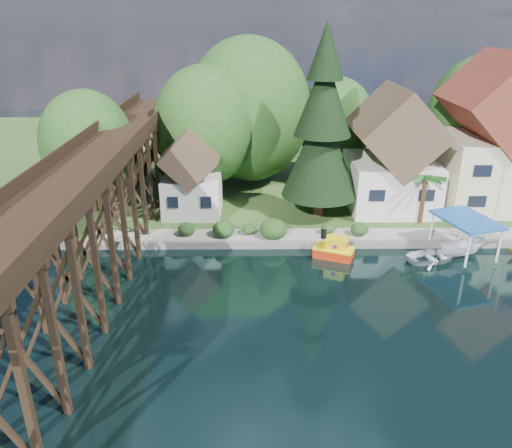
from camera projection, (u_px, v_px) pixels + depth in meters
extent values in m
plane|color=black|center=(340.00, 301.00, 32.22)|extent=(140.00, 140.00, 0.00)
cube|color=#2C4F1F|center=(296.00, 158.00, 63.45)|extent=(140.00, 52.00, 0.50)
cube|color=slate|center=(374.00, 244.00, 39.51)|extent=(60.00, 0.40, 0.62)
cube|color=gray|center=(395.00, 235.00, 40.64)|extent=(50.00, 2.60, 0.06)
cube|color=black|center=(16.00, 342.00, 21.68)|extent=(4.00, 0.36, 8.00)
cube|color=black|center=(44.00, 302.00, 24.63)|extent=(4.00, 0.36, 8.00)
cube|color=black|center=(66.00, 271.00, 27.58)|extent=(4.00, 0.36, 8.00)
cube|color=black|center=(84.00, 247.00, 30.52)|extent=(4.00, 0.36, 8.00)
cube|color=black|center=(99.00, 226.00, 33.47)|extent=(4.00, 0.36, 8.00)
cube|color=black|center=(111.00, 209.00, 36.42)|extent=(4.00, 0.36, 8.00)
cube|color=black|center=(122.00, 194.00, 39.37)|extent=(4.00, 0.36, 8.00)
cube|color=black|center=(131.00, 182.00, 42.32)|extent=(4.00, 0.36, 8.00)
cube|color=black|center=(138.00, 171.00, 45.26)|extent=(4.00, 0.36, 8.00)
cube|color=black|center=(145.00, 161.00, 48.21)|extent=(4.00, 0.36, 8.00)
cube|color=black|center=(151.00, 153.00, 51.16)|extent=(4.00, 0.36, 8.00)
cube|color=black|center=(157.00, 145.00, 54.11)|extent=(4.00, 0.36, 8.00)
cube|color=black|center=(78.00, 156.00, 34.46)|extent=(0.35, 44.00, 0.35)
cube|color=black|center=(128.00, 156.00, 34.49)|extent=(0.35, 44.00, 0.35)
cube|color=black|center=(103.00, 152.00, 34.36)|extent=(4.00, 44.00, 0.30)
cube|color=black|center=(72.00, 144.00, 34.13)|extent=(0.12, 44.00, 0.80)
cube|color=black|center=(131.00, 144.00, 34.16)|extent=(0.12, 44.00, 0.80)
cube|color=silver|center=(389.00, 183.00, 45.96)|extent=(7.50, 8.00, 4.50)
cube|color=brown|center=(395.00, 130.00, 44.03)|extent=(7.64, 8.64, 7.64)
cube|color=black|center=(377.00, 196.00, 42.13)|extent=(1.35, 0.08, 1.00)
cube|color=black|center=(427.00, 195.00, 42.17)|extent=(1.35, 0.08, 1.00)
cube|color=beige|center=(486.00, 171.00, 46.11)|extent=(8.50, 8.50, 6.50)
cube|color=maroon|center=(499.00, 102.00, 43.65)|extent=(8.65, 9.18, 8.65)
cube|color=black|center=(481.00, 182.00, 42.01)|extent=(1.53, 0.08, 1.00)
cube|color=silver|center=(193.00, 194.00, 44.61)|extent=(5.00, 5.00, 3.50)
cube|color=brown|center=(191.00, 156.00, 43.23)|extent=(5.09, 5.40, 5.09)
cube|color=black|center=(173.00, 202.00, 42.19)|extent=(0.90, 0.08, 1.00)
cube|color=black|center=(206.00, 202.00, 42.21)|extent=(0.90, 0.08, 1.00)
cylinder|color=#382314|center=(208.00, 174.00, 48.57)|extent=(0.50, 0.50, 4.50)
ellipsoid|color=#234B1A|center=(206.00, 125.00, 46.72)|extent=(4.40, 4.40, 5.06)
cylinder|color=#382314|center=(249.00, 161.00, 52.20)|extent=(0.50, 0.50, 4.95)
ellipsoid|color=#234B1A|center=(248.00, 110.00, 50.17)|extent=(5.00, 5.00, 5.75)
cylinder|color=#382314|center=(333.00, 162.00, 53.38)|extent=(0.50, 0.50, 4.05)
ellipsoid|color=#234B1A|center=(335.00, 122.00, 51.72)|extent=(4.00, 4.00, 4.60)
cylinder|color=#382314|center=(472.00, 159.00, 53.43)|extent=(0.50, 0.50, 4.50)
ellipsoid|color=#234B1A|center=(480.00, 115.00, 51.58)|extent=(4.60, 4.60, 5.29)
cylinder|color=#382314|center=(93.00, 190.00, 44.88)|extent=(0.50, 0.50, 4.05)
ellipsoid|color=#234B1A|center=(87.00, 143.00, 43.22)|extent=(4.00, 4.00, 4.60)
ellipsoid|color=#1B3B15|center=(223.00, 228.00, 40.14)|extent=(1.98, 1.98, 1.53)
ellipsoid|color=#1B3B15|center=(248.00, 228.00, 40.50)|extent=(1.54, 1.54, 1.19)
ellipsoid|color=#1B3B15|center=(273.00, 227.00, 39.95)|extent=(2.20, 2.20, 1.70)
ellipsoid|color=#1B3B15|center=(187.00, 228.00, 40.33)|extent=(1.76, 1.76, 1.36)
ellipsoid|color=#1B3B15|center=(328.00, 227.00, 40.65)|extent=(1.54, 1.54, 1.19)
ellipsoid|color=#1B3B15|center=(359.00, 228.00, 40.36)|extent=(1.76, 1.76, 1.36)
cylinder|color=#382314|center=(319.00, 200.00, 44.02)|extent=(0.90, 0.90, 3.01)
cone|color=black|center=(321.00, 150.00, 42.26)|extent=(6.61, 6.61, 8.02)
cone|color=black|center=(324.00, 96.00, 40.51)|extent=(4.81, 4.81, 6.51)
cone|color=black|center=(326.00, 50.00, 39.15)|extent=(3.01, 3.01, 4.51)
cylinder|color=#382314|center=(423.00, 201.00, 42.34)|extent=(0.39, 0.39, 3.92)
ellipsoid|color=#194A18|center=(426.00, 177.00, 41.51)|extent=(4.17, 4.17, 0.89)
cube|color=red|center=(334.00, 253.00, 37.97)|extent=(3.27, 2.55, 0.77)
cube|color=yellow|center=(334.00, 248.00, 37.81)|extent=(3.40, 2.67, 0.10)
cube|color=yellow|center=(337.00, 244.00, 37.59)|extent=(1.87, 1.67, 0.97)
cylinder|color=black|center=(324.00, 234.00, 37.71)|extent=(0.42, 0.42, 0.68)
cylinder|color=#A00C6B|center=(335.00, 247.00, 37.08)|extent=(0.35, 0.21, 0.35)
cylinder|color=#A00C6B|center=(339.00, 241.00, 38.10)|extent=(0.35, 0.21, 0.35)
cylinder|color=#A00C6B|center=(347.00, 245.00, 37.32)|extent=(0.21, 0.35, 0.35)
imported|color=white|center=(434.00, 255.00, 37.44)|extent=(4.85, 4.01, 0.87)
imported|color=white|center=(462.00, 247.00, 37.97)|extent=(4.17, 2.54, 1.51)
cube|color=#1B59B3|center=(467.00, 220.00, 37.09)|extent=(4.59, 5.60, 0.18)
cylinder|color=white|center=(499.00, 245.00, 36.13)|extent=(0.18, 0.18, 2.73)
cylinder|color=white|center=(461.00, 224.00, 39.86)|extent=(0.18, 0.18, 2.73)
cylinder|color=white|center=(468.00, 250.00, 35.38)|extent=(0.18, 0.18, 2.73)
cylinder|color=white|center=(432.00, 228.00, 39.11)|extent=(0.18, 0.18, 2.73)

